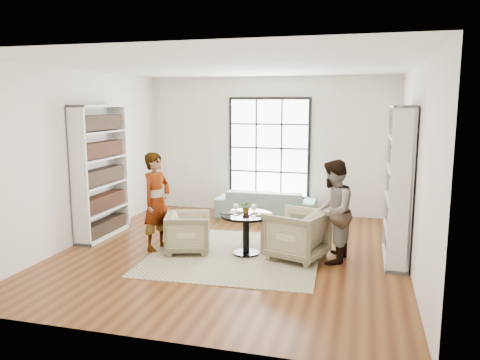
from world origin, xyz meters
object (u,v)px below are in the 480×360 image
(pedestal_table, at_px, (246,225))
(flower_centerpiece, at_px, (246,207))
(sofa, at_px, (267,204))
(person_left, at_px, (157,202))
(wine_glass_right, at_px, (254,208))
(armchair_right, at_px, (296,235))
(person_right, at_px, (333,212))
(armchair_left, at_px, (188,232))
(wine_glass_left, at_px, (236,207))

(pedestal_table, height_order, flower_centerpiece, flower_centerpiece)
(sofa, distance_m, flower_centerpiece, 2.51)
(person_left, height_order, wine_glass_right, person_left)
(armchair_right, distance_m, person_right, 0.68)
(pedestal_table, relative_size, person_left, 0.52)
(sofa, relative_size, armchair_left, 2.90)
(armchair_right, xyz_separation_m, wine_glass_left, (-0.95, -0.13, 0.42))
(person_right, height_order, wine_glass_right, person_right)
(person_right, bearing_deg, pedestal_table, -82.38)
(armchair_right, distance_m, person_left, 2.36)
(pedestal_table, bearing_deg, wine_glass_left, -141.59)
(pedestal_table, xyz_separation_m, armchair_left, (-0.95, -0.11, -0.16))
(person_left, bearing_deg, armchair_right, -71.87)
(person_left, distance_m, person_right, 2.87)
(armchair_right, height_order, wine_glass_right, wine_glass_right)
(armchair_right, bearing_deg, armchair_left, -67.24)
(sofa, relative_size, flower_centerpiece, 10.60)
(armchair_right, distance_m, wine_glass_right, 0.79)
(armchair_right, height_order, person_right, person_right)
(sofa, height_order, armchair_right, armchair_right)
(armchair_right, relative_size, wine_glass_right, 4.39)
(pedestal_table, relative_size, wine_glass_right, 4.31)
(wine_glass_left, bearing_deg, sofa, 90.97)
(armchair_left, distance_m, person_left, 0.74)
(armchair_left, xyz_separation_m, person_left, (-0.55, 0.00, 0.49))
(flower_centerpiece, bearing_deg, wine_glass_left, -129.00)
(person_left, bearing_deg, pedestal_table, -70.72)
(armchair_left, distance_m, person_right, 2.37)
(sofa, height_order, person_left, person_left)
(sofa, relative_size, wine_glass_right, 10.70)
(pedestal_table, xyz_separation_m, person_left, (-1.50, -0.11, 0.33))
(person_left, height_order, flower_centerpiece, person_left)
(armchair_right, height_order, flower_centerpiece, flower_centerpiece)
(person_right, xyz_separation_m, flower_centerpiece, (-1.37, 0.04, -0.02))
(wine_glass_right, xyz_separation_m, flower_centerpiece, (-0.16, 0.18, -0.04))
(armchair_left, relative_size, person_right, 0.45)
(pedestal_table, relative_size, sofa, 0.40)
(sofa, distance_m, armchair_right, 2.69)
(armchair_left, bearing_deg, person_left, 72.49)
(sofa, bearing_deg, person_left, 63.12)
(armchair_right, xyz_separation_m, person_left, (-2.32, -0.12, 0.43))
(armchair_right, bearing_deg, person_right, 108.80)
(pedestal_table, xyz_separation_m, person_right, (1.36, 0.01, 0.30))
(person_left, height_order, wine_glass_left, person_left)
(wine_glass_right, bearing_deg, flower_centerpiece, 132.50)
(sofa, relative_size, person_left, 1.28)
(person_left, relative_size, flower_centerpiece, 8.28)
(person_right, relative_size, flower_centerpiece, 8.05)
(person_left, bearing_deg, person_right, -72.45)
(armchair_left, distance_m, armchair_right, 1.77)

